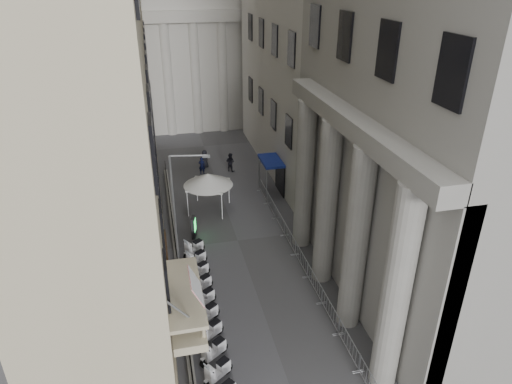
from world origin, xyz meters
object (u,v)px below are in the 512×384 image
street_lamp (178,202)px  info_kiosk (194,227)px  security_tent (202,177)px  pedestrian_b (230,162)px  pedestrian_a (202,166)px

street_lamp → info_kiosk: (1.04, 2.87, -3.58)m
security_tent → pedestrian_b: 7.49m
pedestrian_b → pedestrian_a: bearing=42.8°
street_lamp → security_tent: bearing=82.8°
security_tent → pedestrian_b: bearing=62.9°
security_tent → pedestrian_b: size_ratio=2.14×
pedestrian_a → pedestrian_b: 2.65m
security_tent → info_kiosk: (-1.21, -4.42, -1.77)m
street_lamp → pedestrian_a: size_ratio=4.57×
security_tent → pedestrian_a: (0.67, 6.42, -1.76)m
pedestrian_a → pedestrian_b: pedestrian_b is taller
info_kiosk → pedestrian_a: size_ratio=0.98×
street_lamp → info_kiosk: bearing=80.1°
pedestrian_a → security_tent: bearing=103.4°
pedestrian_a → pedestrian_b: bearing=-159.1°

